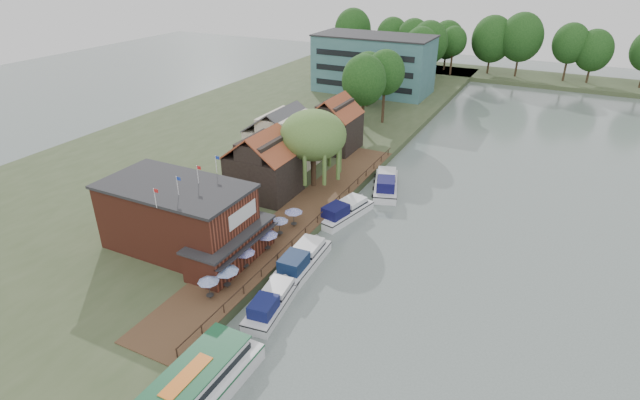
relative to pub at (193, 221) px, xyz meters
The scene contains 28 objects.
ground 14.79m from the pub, ahead, with size 260.00×260.00×0.00m, color slate.
land_bank 39.61m from the pub, 113.96° to the left, with size 50.00×140.00×1.00m, color #384728.
quay_deck 13.04m from the pub, 61.39° to the left, with size 6.00×50.00×0.10m, color #47301E.
quay_rail 14.76m from the pub, 52.89° to the left, with size 0.20×49.00×1.00m, color black, non-canonical shape.
pub is the anchor object (origin of this frame).
hotel_block 71.49m from the pub, 96.43° to the left, with size 25.40×12.40×12.30m, color #38666B, non-canonical shape.
cottage_a 15.05m from the pub, 93.81° to the left, with size 8.60×7.60×8.50m, color black, non-canonical shape.
cottage_b 25.33m from the pub, 99.09° to the left, with size 9.60×8.60×8.50m, color beige, non-canonical shape.
cottage_c 34.01m from the pub, 90.00° to the left, with size 7.60×7.60×8.50m, color black, non-canonical shape.
willow 20.36m from the pub, 80.07° to the left, with size 8.60×8.60×10.43m, color #476B2D, non-canonical shape.
umbrella_0 9.02m from the pub, 42.94° to the right, with size 1.97×1.97×2.38m, color navy, non-canonical shape.
umbrella_1 8.19m from the pub, 29.87° to the right, with size 2.43×2.43×2.38m, color #1B4497, non-canonical shape.
umbrella_2 6.96m from the pub, ahead, with size 2.13×2.13×2.38m, color #1B1A93, non-canonical shape.
umbrella_3 7.80m from the pub, 26.49° to the left, with size 2.40×2.40×2.38m, color #1C229C, non-canonical shape.
umbrella_4 9.35m from the pub, 46.02° to the left, with size 2.00×2.00×2.38m, color navy, non-canonical shape.
umbrella_5 11.47m from the pub, 53.68° to the left, with size 2.10×2.10×2.38m, color navy, non-canonical shape.
cruiser_0 12.52m from the pub, 17.38° to the right, with size 2.94×9.11×2.18m, color silver, non-canonical shape.
cruiser_1 11.77m from the pub, 18.65° to the left, with size 3.27×10.11×2.46m, color white, non-canonical shape.
cruiser_2 18.76m from the pub, 56.37° to the left, with size 3.17×9.80×2.37m, color white, non-canonical shape.
cruiser_3 27.99m from the pub, 64.41° to the left, with size 3.40×10.50×2.57m, color silver, non-canonical shape.
tour_boat 20.60m from the pub, 53.51° to the right, with size 4.18×14.86×3.25m, color silver, non-canonical shape.
swan 15.88m from the pub, 35.70° to the right, with size 0.44×0.44×0.44m, color white.
bank_tree_0 44.59m from the pub, 89.40° to the left, with size 7.55×7.55×13.21m, color #143811, non-canonical shape.
bank_tree_1 50.62m from the pub, 87.70° to the left, with size 6.95×6.95×13.15m, color #143811, non-canonical shape.
bank_tree_2 59.49m from the pub, 94.46° to the left, with size 7.57×7.57×10.89m, color #143811, non-canonical shape.
bank_tree_3 80.21m from the pub, 90.17° to the left, with size 7.82×7.82×13.44m, color #143811, non-canonical shape.
bank_tree_4 87.96m from the pub, 90.31° to the left, with size 8.92×8.92×13.92m, color #143811, non-canonical shape.
bank_tree_5 96.25m from the pub, 87.88° to the left, with size 6.39×6.39×11.94m, color #143811, non-canonical shape.
Camera 1 is at (17.67, -35.04, 29.31)m, focal length 28.00 mm.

